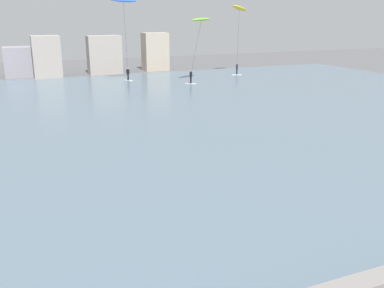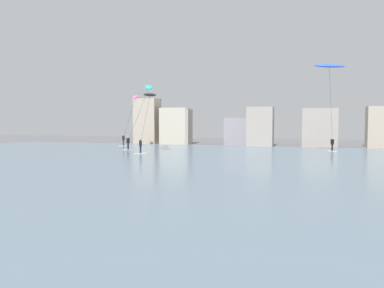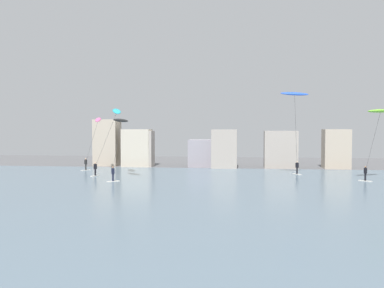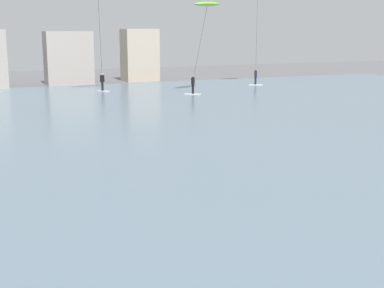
{
  "view_description": "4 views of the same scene",
  "coord_description": "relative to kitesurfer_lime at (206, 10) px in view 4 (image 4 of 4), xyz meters",
  "views": [
    {
      "loc": [
        -7.42,
        -3.56,
        8.36
      ],
      "look_at": [
        -0.46,
        12.98,
        2.86
      ],
      "focal_mm": 39.8,
      "sensor_mm": 36.0,
      "label": 1
    },
    {
      "loc": [
        3.16,
        1.13,
        4.0
      ],
      "look_at": [
        -0.57,
        14.12,
        3.12
      ],
      "focal_mm": 36.93,
      "sensor_mm": 36.0,
      "label": 2
    },
    {
      "loc": [
        -0.73,
        -0.82,
        5.94
      ],
      "look_at": [
        -2.85,
        17.08,
        5.19
      ],
      "focal_mm": 38.02,
      "sensor_mm": 36.0,
      "label": 3
    },
    {
      "loc": [
        -6.67,
        1.44,
        5.6
      ],
      "look_at": [
        -2.49,
        10.8,
        3.47
      ],
      "focal_mm": 51.79,
      "sensor_mm": 36.0,
      "label": 4
    }
  ],
  "objects": [
    {
      "name": "water_bay",
      "position": [
        -14.32,
        -14.66,
        -7.14
      ],
      "size": [
        84.0,
        52.0,
        0.1
      ],
      "primitive_type": "cube",
      "color": "slate",
      "rests_on": "ground"
    },
    {
      "name": "kitesurfer_lime",
      "position": [
        0.0,
        0.0,
        0.0
      ],
      "size": [
        4.21,
        2.92,
        7.88
      ],
      "color": "silver",
      "rests_on": "water_bay"
    },
    {
      "name": "kitesurfer_yellow",
      "position": [
        8.59,
        5.96,
        0.89
      ],
      "size": [
        3.46,
        3.51,
        9.62
      ],
      "color": "silver",
      "rests_on": "water_bay"
    }
  ]
}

